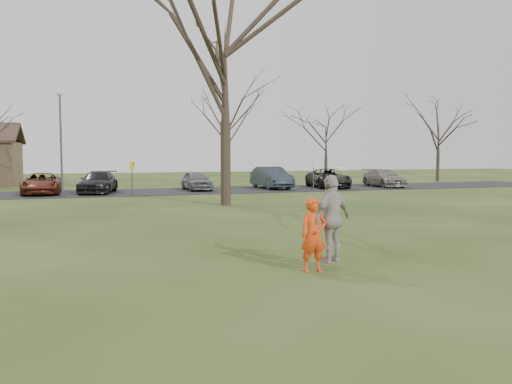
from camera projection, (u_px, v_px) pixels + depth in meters
ground at (311, 271)px, 11.88m from camera, size 120.00×120.00×0.00m
parking_strip at (159, 192)px, 35.57m from camera, size 62.00×6.50×0.04m
player_defender at (314, 235)px, 11.78m from camera, size 0.62×0.42×1.65m
car_2 at (42, 183)px, 33.21m from camera, size 2.26×4.82×1.33m
car_3 at (98, 182)px, 34.20m from camera, size 2.96×5.15×1.41m
car_4 at (197, 180)px, 36.70m from camera, size 1.71×4.00×1.35m
car_5 at (271, 178)px, 38.43m from camera, size 1.89×4.86×1.58m
car_6 at (328, 178)px, 39.32m from camera, size 3.00×5.33×1.41m
car_7 at (384, 178)px, 40.41m from camera, size 2.12×4.69×1.33m
catching_play at (332, 218)px, 12.05m from camera, size 1.27×0.94×2.17m
lamp_post at (61, 130)px, 31.04m from camera, size 0.34×0.34×6.27m
sign_yellow at (132, 172)px, 31.99m from camera, size 0.35×0.35×2.08m
sign_white at (314, 170)px, 35.72m from camera, size 0.35×0.35×2.08m
big_tree at (225, 64)px, 26.19m from camera, size 9.00×9.00×14.00m
small_tree_row at (206, 137)px, 41.43m from camera, size 55.00×5.90×8.50m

